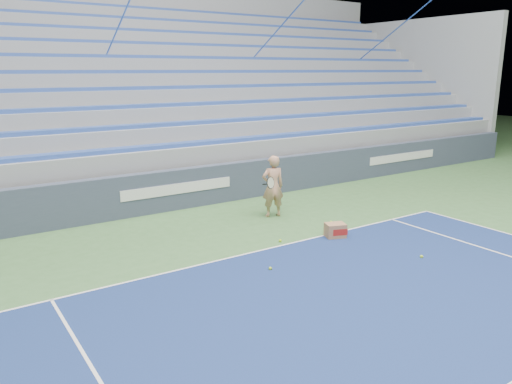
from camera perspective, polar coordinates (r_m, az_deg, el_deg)
sponsor_barrier at (r=13.74m, az=-9.13°, el=0.31°), size 30.00×0.32×1.10m
bleachers at (r=18.78m, az=-16.79°, el=9.08°), size 31.00×9.15×7.30m
tennis_player at (r=12.81m, az=1.93°, el=0.67°), size 0.94×0.88×1.61m
ball_box at (r=11.50m, az=9.05°, el=-4.36°), size 0.53×0.47×0.33m
tennis_ball_0 at (r=10.72m, az=18.39°, el=-7.02°), size 0.07×0.07×0.07m
tennis_ball_1 at (r=11.11m, az=2.79°, el=-5.56°), size 0.07×0.07×0.07m
tennis_ball_2 at (r=9.61m, az=1.65°, el=-8.73°), size 0.07×0.07×0.07m
tennis_ball_3 at (r=12.55m, az=8.59°, el=-3.42°), size 0.07×0.07×0.07m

